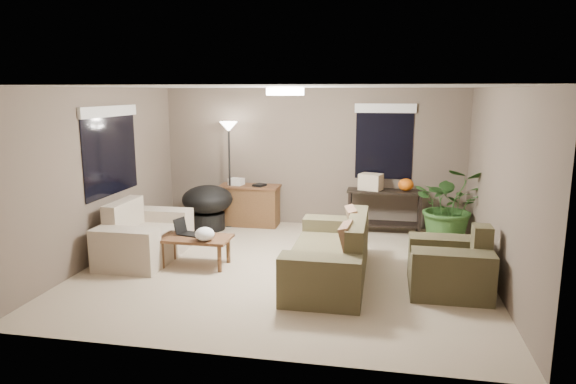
% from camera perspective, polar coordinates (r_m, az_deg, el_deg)
% --- Properties ---
extents(room_shell, '(5.50, 5.50, 5.50)m').
position_cam_1_polar(room_shell, '(6.98, -0.31, 1.30)').
color(room_shell, tan).
rests_on(room_shell, ground).
extents(main_sofa, '(0.95, 2.20, 0.85)m').
position_cam_1_polar(main_sofa, '(6.83, 4.92, -7.25)').
color(main_sofa, brown).
rests_on(main_sofa, ground).
extents(throw_pillows, '(0.32, 1.38, 0.47)m').
position_cam_1_polar(throw_pillows, '(6.70, 7.14, -4.47)').
color(throw_pillows, '#8C7251').
rests_on(throw_pillows, main_sofa).
extents(loveseat, '(0.90, 1.60, 0.85)m').
position_cam_1_polar(loveseat, '(7.96, -15.74, -4.94)').
color(loveseat, beige).
rests_on(loveseat, ground).
extents(armchair, '(0.95, 1.00, 0.85)m').
position_cam_1_polar(armchair, '(6.72, 17.59, -8.01)').
color(armchair, '#454029').
rests_on(armchair, ground).
extents(coffee_table, '(1.00, 0.55, 0.42)m').
position_cam_1_polar(coffee_table, '(7.40, -10.27, -5.40)').
color(coffee_table, brown).
rests_on(coffee_table, ground).
extents(laptop, '(0.41, 0.30, 0.24)m').
position_cam_1_polar(laptop, '(7.52, -11.23, -4.21)').
color(laptop, black).
rests_on(laptop, coffee_table).
extents(plastic_bag, '(0.34, 0.32, 0.19)m').
position_cam_1_polar(plastic_bag, '(7.16, -9.24, -4.63)').
color(plastic_bag, white).
rests_on(plastic_bag, coffee_table).
extents(desk, '(1.10, 0.50, 0.75)m').
position_cam_1_polar(desk, '(9.48, -4.26, -1.46)').
color(desk, brown).
rests_on(desk, ground).
extents(desk_papers, '(0.72, 0.31, 0.12)m').
position_cam_1_polar(desk_papers, '(9.43, -5.23, 1.08)').
color(desk_papers, silver).
rests_on(desk_papers, desk).
extents(console_table, '(1.30, 0.40, 0.75)m').
position_cam_1_polar(console_table, '(9.14, 10.66, -1.72)').
color(console_table, black).
rests_on(console_table, ground).
extents(pumpkin, '(0.34, 0.34, 0.22)m').
position_cam_1_polar(pumpkin, '(9.07, 12.96, 0.79)').
color(pumpkin, orange).
rests_on(pumpkin, console_table).
extents(cardboard_box, '(0.45, 0.39, 0.28)m').
position_cam_1_polar(cardboard_box, '(9.06, 9.18, 1.13)').
color(cardboard_box, beige).
rests_on(cardboard_box, console_table).
extents(papasan_chair, '(1.16, 1.16, 0.80)m').
position_cam_1_polar(papasan_chair, '(9.27, -8.92, -1.32)').
color(papasan_chair, black).
rests_on(papasan_chair, ground).
extents(floor_lamp, '(0.32, 0.32, 1.91)m').
position_cam_1_polar(floor_lamp, '(9.30, -6.59, 5.86)').
color(floor_lamp, black).
rests_on(floor_lamp, ground).
extents(ceiling_fixture, '(0.50, 0.50, 0.10)m').
position_cam_1_polar(ceiling_fixture, '(6.88, -0.32, 11.11)').
color(ceiling_fixture, white).
rests_on(ceiling_fixture, room_shell).
extents(houseplant, '(1.15, 1.28, 1.00)m').
position_cam_1_polar(houseplant, '(8.67, 17.54, -2.34)').
color(houseplant, '#2D5923').
rests_on(houseplant, ground).
extents(cat_scratching_post, '(0.32, 0.32, 0.50)m').
position_cam_1_polar(cat_scratching_post, '(7.39, 18.73, -7.02)').
color(cat_scratching_post, tan).
rests_on(cat_scratching_post, ground).
extents(window_left, '(0.05, 1.56, 1.33)m').
position_cam_1_polar(window_left, '(8.16, -19.14, 5.90)').
color(window_left, black).
rests_on(window_left, room_shell).
extents(window_back, '(1.06, 0.05, 1.33)m').
position_cam_1_polar(window_back, '(9.25, 10.69, 6.89)').
color(window_back, black).
rests_on(window_back, room_shell).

